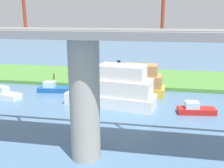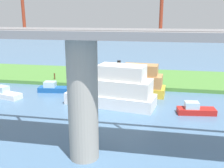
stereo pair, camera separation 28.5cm
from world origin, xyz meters
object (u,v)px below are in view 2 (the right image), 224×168
Objects in this scene: skiff_small at (53,88)px; motorboat_white at (195,110)px; bridge_pylon at (83,101)px; mooring_post at (55,76)px; pontoon_yellow at (113,89)px; riverboat_paddlewheel at (134,82)px; motorboat_red at (5,94)px; person_on_bank at (90,74)px.

motorboat_white is at bearing 164.58° from skiff_small.
bridge_pylon reaches higher than skiff_small.
mooring_post is 13.53m from pontoon_yellow.
riverboat_paddlewheel reaches higher than motorboat_white.
bridge_pylon is 0.82× the size of pontoon_yellow.
riverboat_paddlewheel reaches higher than motorboat_red.
bridge_pylon reaches higher than mooring_post.
person_on_bank is 17.83m from motorboat_white.
mooring_post is 8.74m from motorboat_red.
pontoon_yellow is at bearing 68.91° from riverboat_paddlewheel.
riverboat_paddlewheel is at bearing -39.35° from motorboat_white.
pontoon_yellow reaches higher than motorboat_red.
mooring_post is 0.24× the size of motorboat_white.
pontoon_yellow reaches higher than mooring_post.
mooring_post is (5.13, 1.28, -0.23)m from person_on_bank.
pontoon_yellow is 13.78m from motorboat_red.
skiff_small is 10.70m from riverboat_paddlewheel.
bridge_pylon is 22.02m from person_on_bank.
person_on_bank reaches higher than motorboat_white.
person_on_bank reaches higher than skiff_small.
motorboat_red is (22.49, -1.35, 0.04)m from motorboat_white.
person_on_bank is 0.31× the size of motorboat_red.
motorboat_red is at bearing -3.43° from motorboat_white.
bridge_pylon is at bearing 90.01° from pontoon_yellow.
motorboat_red is at bearing 35.56° from skiff_small.
skiff_small is (-1.73, 4.63, -0.47)m from mooring_post.
bridge_pylon reaches higher than person_on_bank.
riverboat_paddlewheel reaches higher than person_on_bank.
motorboat_red is 0.52× the size of riverboat_paddlewheel.
pontoon_yellow is at bearing 178.70° from motorboat_red.
motorboat_white is (-19.33, 9.48, -0.51)m from mooring_post.
person_on_bank is 6.84m from skiff_small.
riverboat_paddlewheel is at bearing 145.12° from person_on_bank.
skiff_small is (8.80, -3.81, -1.40)m from pontoon_yellow.
mooring_post is 0.09× the size of pontoon_yellow.
mooring_post reaches higher than skiff_small.
pontoon_yellow is (-10.54, 8.44, 0.93)m from mooring_post.
pontoon_yellow is at bearing 119.10° from person_on_bank.
bridge_pylon is at bearing 139.46° from motorboat_red.
skiff_small is (3.39, 5.90, -0.71)m from person_on_bank.
pontoon_yellow is at bearing -6.74° from motorboat_white.
mooring_post reaches higher than motorboat_white.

